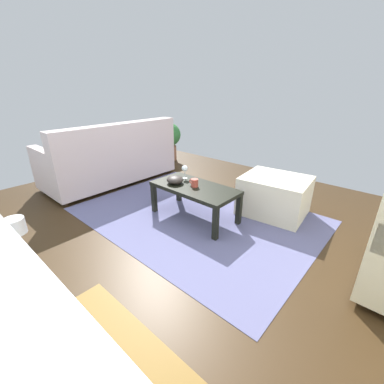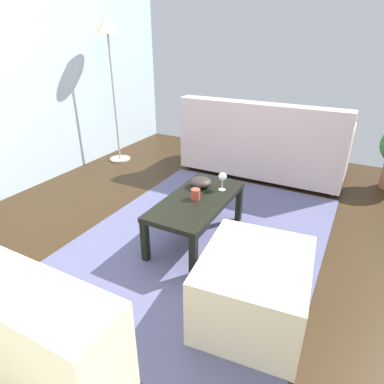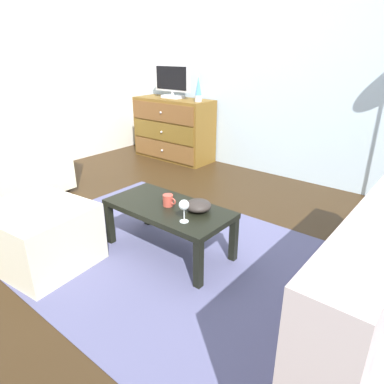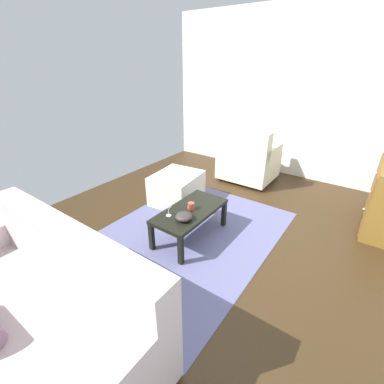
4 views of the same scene
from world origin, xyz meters
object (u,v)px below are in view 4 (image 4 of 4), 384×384
coffee_table (190,213)px  wine_glass (168,207)px  armchair (248,160)px  bowl_decorative (184,217)px  couch_large (44,309)px  mug (191,206)px  ottoman (177,188)px

coffee_table → wine_glass: bearing=-24.3°
wine_glass → armchair: 2.21m
bowl_decorative → couch_large: size_ratio=0.10×
mug → ottoman: size_ratio=0.16×
wine_glass → bowl_decorative: 0.21m
mug → couch_large: 1.69m
coffee_table → ottoman: (-0.61, -0.69, -0.11)m
coffee_table → couch_large: bearing=-1.4°
coffee_table → wine_glass: 0.32m
couch_large → armchair: armchair is taller
couch_large → armchair: size_ratio=2.00×
ottoman → couch_large: bearing=15.8°
couch_large → armchair: 3.64m
wine_glass → armchair: (-2.21, -0.08, -0.12)m
ottoman → wine_glass: bearing=34.0°
mug → ottoman: mug is taller
couch_large → mug: bearing=178.4°
wine_glass → couch_large: size_ratio=0.08×
couch_large → ottoman: bearing=-164.2°
mug → couch_large: bearing=-1.6°
mug → armchair: 1.96m
coffee_table → ottoman: ottoman is taller
coffee_table → couch_large: couch_large is taller
wine_glass → couch_large: 1.44m
wine_glass → ottoman: bearing=-146.0°
wine_glass → mug: wine_glass is taller
bowl_decorative → ottoman: bowl_decorative is taller
wine_glass → armchair: armchair is taller
coffee_table → couch_large: (1.69, -0.04, 0.02)m
bowl_decorative → couch_large: (1.46, -0.12, -0.07)m
wine_glass → bowl_decorative: (-0.03, 0.19, -0.07)m
ottoman → coffee_table: bearing=48.6°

